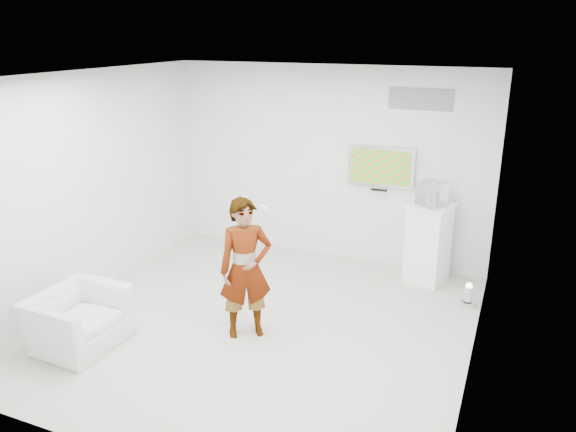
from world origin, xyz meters
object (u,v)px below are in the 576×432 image
object	(u,v)px
tv	(381,167)
pedestal	(428,243)
person	(246,269)
armchair	(78,319)
floor_uplight	(468,295)

from	to	relation	value
tv	pedestal	xyz separation A→B (m)	(0.82, -0.34, -0.97)
tv	person	size ratio (longest dim) A/B	0.59
armchair	tv	bearing A→B (deg)	-32.49
pedestal	person	bearing A→B (deg)	-125.96
floor_uplight	person	bearing A→B (deg)	-143.17
tv	pedestal	bearing A→B (deg)	-22.58
person	armchair	world-z (taller)	person
floor_uplight	tv	bearing A→B (deg)	147.78
tv	floor_uplight	world-z (taller)	tv
tv	person	xyz separation A→B (m)	(-0.89, -2.70, -0.70)
armchair	floor_uplight	size ratio (longest dim) A/B	3.19
tv	person	distance (m)	2.93
person	armchair	xyz separation A→B (m)	(-1.67, -0.98, -0.52)
tv	floor_uplight	xyz separation A→B (m)	(1.48, -0.93, -1.39)
person	pedestal	size ratio (longest dim) A/B	1.46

